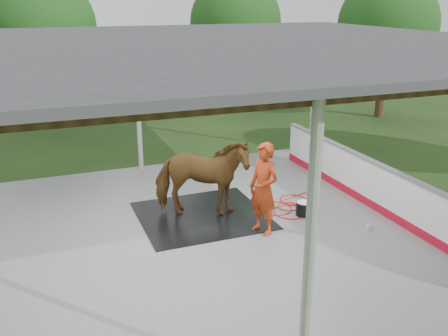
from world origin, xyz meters
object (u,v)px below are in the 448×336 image
object	(u,v)px
dasher_board	(373,185)
wash_bucket	(304,208)
horse	(201,178)
handler	(264,189)

from	to	relation	value
dasher_board	wash_bucket	world-z (taller)	dasher_board
horse	handler	size ratio (longest dim) A/B	1.09
horse	handler	xyz separation A→B (m)	(0.95, -1.27, 0.06)
dasher_board	handler	xyz separation A→B (m)	(-3.05, -0.31, 0.46)
horse	wash_bucket	size ratio (longest dim) A/B	6.09
dasher_board	wash_bucket	size ratio (longest dim) A/B	22.40
dasher_board	handler	size ratio (longest dim) A/B	4.01
horse	wash_bucket	distance (m)	2.49
dasher_board	handler	distance (m)	3.10
horse	wash_bucket	xyz separation A→B (m)	(2.22, -0.82, -0.77)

